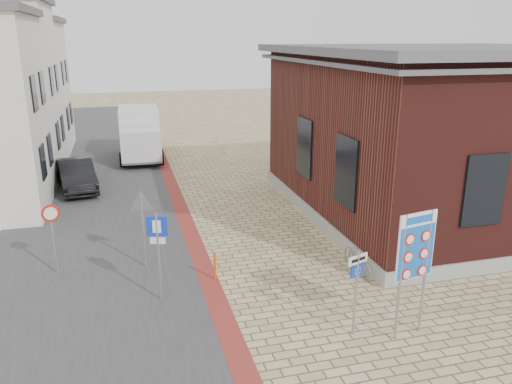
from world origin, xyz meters
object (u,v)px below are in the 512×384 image
border_sign (416,248)px  sedan (77,175)px  box_truck (140,134)px  parking_sign (158,242)px  essen_sign (356,280)px  bollard (215,267)px

border_sign → sedan: bearing=108.6°
box_truck → parking_sign: 17.80m
sedan → border_sign: (8.79, -15.28, 1.62)m
essen_sign → border_sign: bearing=-36.4°
box_truck → bollard: box_truck is taller
box_truck → border_sign: border_sign is taller
border_sign → bollard: border_sign is taller
sedan → box_truck: size_ratio=0.77×
essen_sign → parking_sign: size_ratio=0.88×
sedan → bollard: (4.70, -11.13, -0.28)m
parking_sign → bollard: (1.70, 0.80, -1.33)m
sedan → bollard: sedan is taller
bollard → essen_sign: bearing=-53.4°
box_truck → bollard: bearing=-83.9°
box_truck → border_sign: (5.49, -21.15, 0.80)m
border_sign → bollard: bearing=123.3°
bollard → parking_sign: bearing=-154.8°
box_truck → bollard: (1.40, -16.99, -1.10)m
box_truck → parking_sign: bearing=-89.6°
border_sign → parking_sign: bearing=138.6°
border_sign → essen_sign: bearing=152.0°
essen_sign → parking_sign: parking_sign is taller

